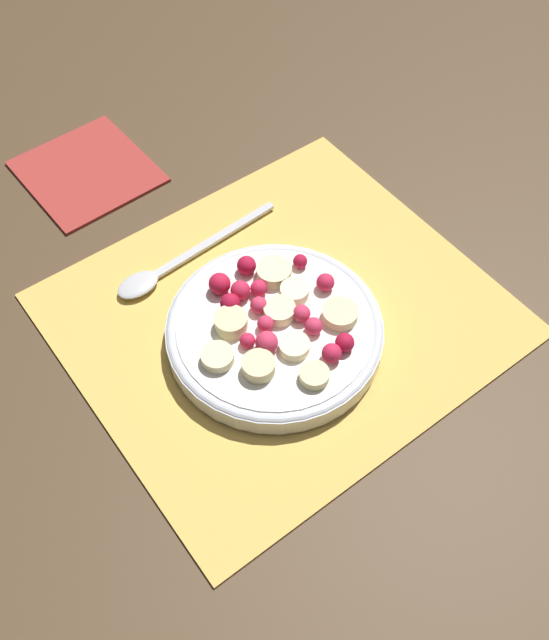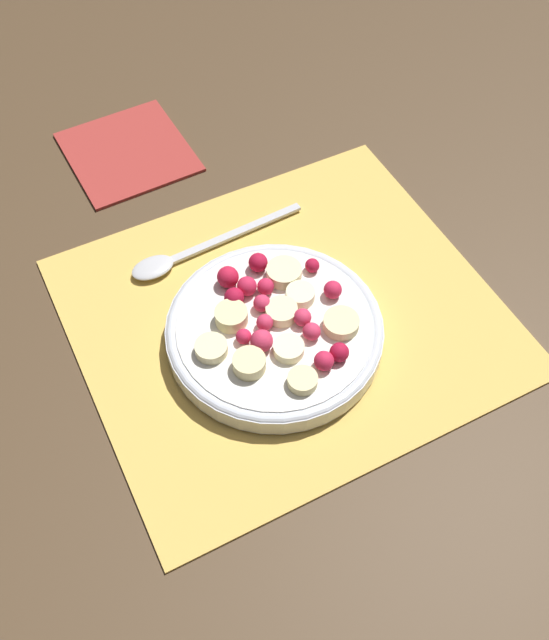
{
  "view_description": "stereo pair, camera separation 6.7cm",
  "coord_description": "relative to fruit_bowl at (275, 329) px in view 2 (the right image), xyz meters",
  "views": [
    {
      "loc": [
        -0.26,
        -0.34,
        0.59
      ],
      "look_at": [
        -0.02,
        -0.02,
        0.04
      ],
      "focal_mm": 40.0,
      "sensor_mm": 36.0,
      "label": 1
    },
    {
      "loc": [
        -0.2,
        -0.37,
        0.59
      ],
      "look_at": [
        -0.02,
        -0.02,
        0.04
      ],
      "focal_mm": 40.0,
      "sensor_mm": 36.0,
      "label": 2
    }
  ],
  "objects": [
    {
      "name": "placemat",
      "position": [
        0.02,
        0.02,
        -0.02
      ],
      "size": [
        0.41,
        0.37,
        0.01
      ],
      "color": "#E0B251",
      "rests_on": "ground_plane"
    },
    {
      "name": "ground_plane",
      "position": [
        0.02,
        0.02,
        -0.02
      ],
      "size": [
        3.0,
        3.0,
        0.0
      ],
      "primitive_type": "plane",
      "color": "#4C3823"
    },
    {
      "name": "fruit_bowl",
      "position": [
        0.0,
        0.0,
        0.0
      ],
      "size": [
        0.21,
        0.21,
        0.05
      ],
      "color": "silver",
      "rests_on": "placemat"
    },
    {
      "name": "spoon",
      "position": [
        -0.04,
        0.14,
        -0.01
      ],
      "size": [
        0.21,
        0.03,
        0.01
      ],
      "rotation": [
        0.0,
        0.0,
        3.2
      ],
      "color": "silver",
      "rests_on": "placemat"
    },
    {
      "name": "napkin",
      "position": [
        -0.03,
        0.33,
        -0.02
      ],
      "size": [
        0.14,
        0.15,
        0.01
      ],
      "color": "#A3332D",
      "rests_on": "ground_plane"
    }
  ]
}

